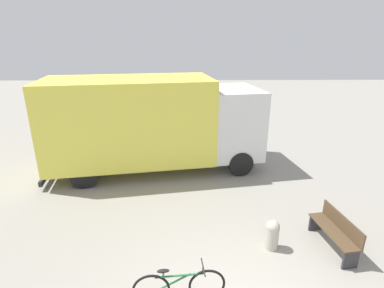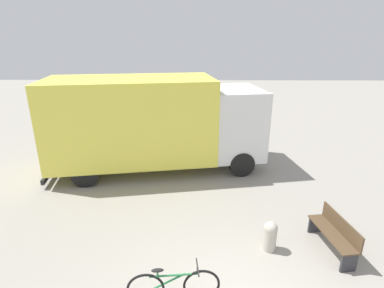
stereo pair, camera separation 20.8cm
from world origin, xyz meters
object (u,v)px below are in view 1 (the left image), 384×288
park_bench (336,231)px  bollard_near_bench (272,234)px  delivery_truck (152,121)px  bicycle_near (179,286)px

park_bench → bollard_near_bench: size_ratio=2.07×
delivery_truck → bollard_near_bench: delivery_truck is taller
bicycle_near → bollard_near_bench: bicycle_near is taller
delivery_truck → bicycle_near: (1.08, -5.95, -1.42)m
park_bench → bicycle_near: park_bench is taller
bollard_near_bench → bicycle_near: bearing=-144.6°
bicycle_near → bollard_near_bench: (2.05, 1.45, 0.03)m
park_bench → bollard_near_bench: 1.43m
delivery_truck → park_bench: delivery_truck is taller
delivery_truck → park_bench: 6.53m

